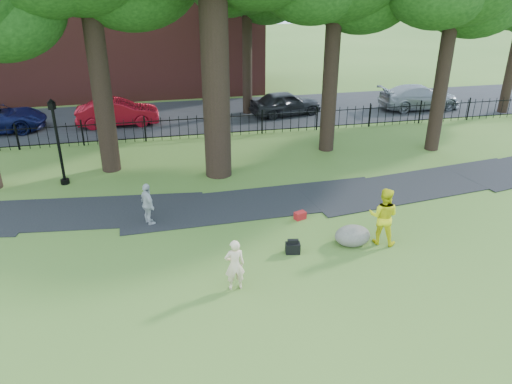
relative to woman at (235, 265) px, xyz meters
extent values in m
plane|color=#3E6122|center=(0.69, 1.18, -0.77)|extent=(120.00, 120.00, 0.00)
cube|color=black|center=(1.69, 5.08, -0.77)|extent=(36.07, 3.85, 0.03)
cube|color=black|center=(0.69, 17.18, -0.77)|extent=(80.00, 7.00, 0.02)
cube|color=black|center=(0.69, 13.18, 0.25)|extent=(44.00, 0.04, 0.04)
cube|color=black|center=(0.69, 13.18, -0.59)|extent=(44.00, 0.04, 0.04)
cylinder|color=black|center=(0.69, 8.18, 4.48)|extent=(1.10, 1.10, 10.50)
cylinder|color=black|center=(-3.81, 9.68, 3.78)|extent=(0.80, 0.80, 9.10)
cylinder|color=black|center=(6.19, 10.18, 3.43)|extent=(0.70, 0.70, 8.40)
cylinder|color=black|center=(11.19, 9.18, 3.26)|extent=(0.64, 0.64, 8.05)
imported|color=beige|center=(0.00, 0.00, 0.00)|extent=(0.57, 0.38, 1.53)
imported|color=yellow|center=(5.03, 1.48, 0.19)|extent=(1.17, 1.10, 1.91)
imported|color=#AEAFB3|center=(-2.27, 4.26, 0.00)|extent=(0.70, 0.97, 1.52)
ellipsoid|color=#5C554C|center=(4.10, 1.61, -0.43)|extent=(1.16, 0.88, 0.68)
cylinder|color=black|center=(-5.60, 8.49, 0.79)|extent=(0.12, 0.12, 3.12)
cylinder|color=black|center=(-5.60, 8.49, -0.67)|extent=(0.35, 0.35, 0.19)
cube|color=black|center=(-5.60, 8.49, 2.50)|extent=(0.28, 0.28, 0.29)
cone|color=black|center=(-5.60, 8.49, 2.69)|extent=(0.31, 0.31, 0.16)
cube|color=black|center=(2.07, 1.45, -0.60)|extent=(0.49, 0.35, 0.34)
cube|color=maroon|center=(2.93, 3.56, -0.63)|extent=(0.46, 0.37, 0.27)
imported|color=maroon|center=(-3.75, 16.25, -0.04)|extent=(4.39, 1.55, 1.45)
imported|color=black|center=(5.79, 16.29, -0.06)|extent=(4.37, 2.35, 1.41)
imported|color=gray|center=(14.13, 15.96, -0.05)|extent=(4.96, 2.04, 1.44)
camera|label=1|loc=(-1.79, -11.35, 7.54)|focal=35.00mm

